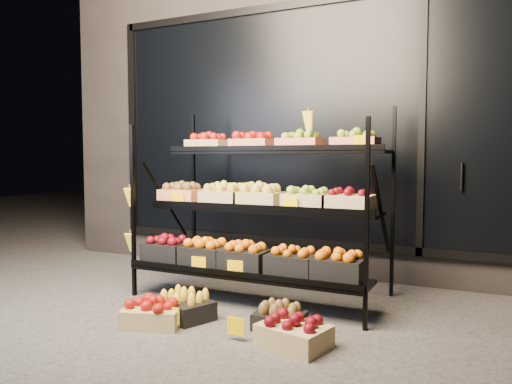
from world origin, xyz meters
The scene contains 9 objects.
ground centered at (0.00, 0.00, 0.00)m, with size 24.00×24.00×0.00m, color #514F4C.
building centered at (0.00, 2.59, 1.75)m, with size 6.00×2.08×3.50m.
display_rack centered at (-0.02, 0.60, 0.79)m, with size 2.18×1.02×1.73m.
tag_floor_a centered at (-0.22, -0.40, 0.06)m, with size 0.13×0.01×0.12m, color #EFC000.
tag_floor_b centered at (0.30, -0.40, 0.06)m, with size 0.13×0.01×0.12m, color #EFC000.
floor_crate_left centered at (-0.38, -0.40, 0.10)m, with size 0.48×0.41×0.20m.
floor_crate_midleft centered at (-0.27, -0.15, 0.10)m, with size 0.49×0.43×0.21m.
floor_crate_midright centered at (0.69, -0.33, 0.10)m, with size 0.49×0.41×0.21m.
floor_crate_right centered at (0.47, -0.06, 0.09)m, with size 0.36×0.27×0.18m.
Camera 1 is at (1.83, -3.26, 1.22)m, focal length 35.00 mm.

